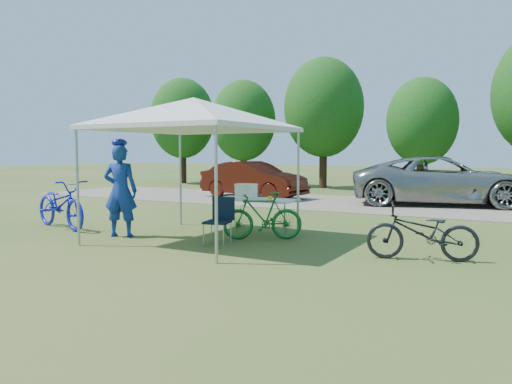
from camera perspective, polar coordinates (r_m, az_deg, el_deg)
ground at (r=9.77m, az=-6.98°, el=-5.45°), size 100.00×100.00×0.00m
gravel_strip at (r=16.84m, az=9.28°, el=-1.22°), size 24.00×5.00×0.02m
canopy at (r=9.67m, az=-7.14°, el=10.22°), size 4.53×4.53×3.00m
treeline at (r=22.69m, az=13.95°, el=9.11°), size 24.89×4.28×6.30m
folding_table at (r=10.50m, az=-0.03°, el=-0.99°), size 1.75×0.73×0.72m
folding_chair at (r=9.31m, az=-4.11°, el=-2.77°), size 0.52×0.54×0.86m
cooler at (r=10.59m, az=-1.14°, el=0.13°), size 0.42×0.29×0.31m
ice_cream_cup at (r=10.27m, az=1.59°, el=-0.68°), size 0.09×0.09×0.07m
cyclist at (r=10.33m, az=-15.24°, el=0.13°), size 0.80×0.68×1.85m
bike_blue at (r=11.91m, az=-21.41°, el=-1.30°), size 2.17×1.20×1.08m
bike_green at (r=9.68m, az=0.73°, el=-2.74°), size 1.55×1.16×0.93m
bike_dark at (r=8.25m, az=18.46°, el=-4.39°), size 1.79×1.04×0.89m
minivan at (r=16.94m, az=20.51°, el=1.25°), size 6.06×3.91×1.55m
sedan at (r=18.32m, az=-0.31°, el=1.43°), size 4.18×1.87×1.33m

